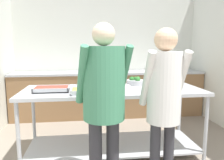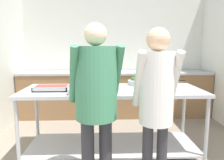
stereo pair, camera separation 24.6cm
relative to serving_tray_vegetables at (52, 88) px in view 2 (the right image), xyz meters
name	(u,v)px [view 2 (the right image)]	position (x,y,z in m)	size (l,w,h in m)	color
wall_rear	(114,51)	(0.89, 2.09, 0.42)	(3.97, 0.06, 2.65)	silver
back_counter	(115,93)	(0.89, 1.72, -0.45)	(3.81, 0.65, 0.91)	olive
serving_counter	(112,110)	(0.76, 0.05, -0.31)	(2.27, 0.84, 0.88)	#ADAFB5
serving_tray_vegetables	(52,88)	(0.00, 0.00, 0.00)	(0.42, 0.26, 0.05)	#ADAFB5
serving_tray_roast	(87,91)	(0.45, -0.17, 0.00)	(0.41, 0.26, 0.05)	#ADAFB5
plate_stack	(118,89)	(0.82, -0.13, 0.01)	(0.27, 0.27, 0.07)	white
broccoli_bowl	(137,82)	(1.11, 0.31, 0.02)	(0.25, 0.25, 0.12)	#B2B2B7
sauce_pan	(164,82)	(1.50, 0.29, 0.02)	(0.45, 0.31, 0.08)	#ADAFB5
guest_serving_left	(156,94)	(1.13, -0.77, 0.08)	(0.41, 0.32, 1.58)	#2D2D33
guest_serving_right	(96,92)	(0.58, -0.68, 0.09)	(0.55, 0.42, 1.63)	#2D2D33
water_bottle	(167,65)	(1.93, 1.63, 0.14)	(0.06, 0.06, 0.29)	silver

